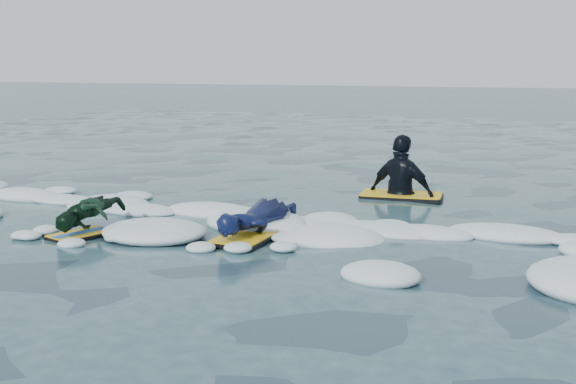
# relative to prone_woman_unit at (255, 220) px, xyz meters

# --- Properties ---
(ground) EXTENTS (120.00, 120.00, 0.00)m
(ground) POSITION_rel_prone_woman_unit_xyz_m (-0.79, -0.66, -0.20)
(ground) COLOR #162F36
(ground) RESTS_ON ground
(foam_band) EXTENTS (12.00, 3.10, 0.30)m
(foam_band) POSITION_rel_prone_woman_unit_xyz_m (-0.79, 0.37, -0.20)
(foam_band) COLOR white
(foam_band) RESTS_ON ground
(prone_woman_unit) EXTENTS (0.66, 1.57, 0.40)m
(prone_woman_unit) POSITION_rel_prone_woman_unit_xyz_m (0.00, 0.00, 0.00)
(prone_woman_unit) COLOR black
(prone_woman_unit) RESTS_ON ground
(prone_child_unit) EXTENTS (0.62, 1.19, 0.43)m
(prone_child_unit) POSITION_rel_prone_woman_unit_xyz_m (-1.90, -0.64, 0.02)
(prone_child_unit) COLOR black
(prone_child_unit) RESTS_ON ground
(waiting_rider_unit) EXTENTS (1.29, 0.80, 1.84)m
(waiting_rider_unit) POSITION_rel_prone_woman_unit_xyz_m (1.07, 3.03, -0.14)
(waiting_rider_unit) COLOR black
(waiting_rider_unit) RESTS_ON ground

